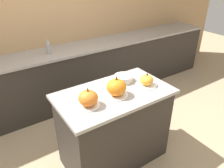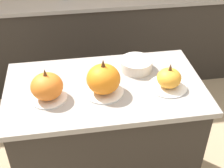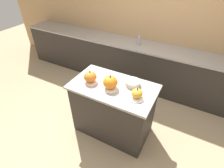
{
  "view_description": "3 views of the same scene",
  "coord_description": "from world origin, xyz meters",
  "px_view_note": "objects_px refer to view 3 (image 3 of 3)",
  "views": [
    {
      "loc": [
        -1.1,
        -1.59,
        2.07
      ],
      "look_at": [
        -0.01,
        0.03,
        1.01
      ],
      "focal_mm": 35.0,
      "sensor_mm": 36.0,
      "label": 1
    },
    {
      "loc": [
        -0.19,
        -1.51,
        2.04
      ],
      "look_at": [
        0.04,
        -0.05,
        0.96
      ],
      "focal_mm": 50.0,
      "sensor_mm": 36.0,
      "label": 2
    },
    {
      "loc": [
        0.9,
        -1.71,
        2.4
      ],
      "look_at": [
        0.0,
        -0.04,
        0.98
      ],
      "focal_mm": 28.0,
      "sensor_mm": 36.0,
      "label": 3
    }
  ],
  "objects_px": {
    "pumpkin_cake_center": "(110,83)",
    "mixing_bowl": "(133,83)",
    "pumpkin_cake_right": "(137,94)",
    "bottle_tall": "(139,40)",
    "pumpkin_cake_left": "(90,77)"
  },
  "relations": [
    {
      "from": "pumpkin_cake_right",
      "to": "mixing_bowl",
      "type": "relative_size",
      "value": 1.12
    },
    {
      "from": "bottle_tall",
      "to": "mixing_bowl",
      "type": "xyz_separation_m",
      "value": [
        0.41,
        -1.27,
        -0.09
      ]
    },
    {
      "from": "pumpkin_cake_center",
      "to": "mixing_bowl",
      "type": "relative_size",
      "value": 1.14
    },
    {
      "from": "pumpkin_cake_left",
      "to": "pumpkin_cake_center",
      "type": "height_order",
      "value": "pumpkin_cake_center"
    },
    {
      "from": "pumpkin_cake_left",
      "to": "pumpkin_cake_center",
      "type": "bearing_deg",
      "value": 1.2
    },
    {
      "from": "pumpkin_cake_right",
      "to": "pumpkin_cake_center",
      "type": "bearing_deg",
      "value": 178.4
    },
    {
      "from": "pumpkin_cake_right",
      "to": "bottle_tall",
      "type": "height_order",
      "value": "bottle_tall"
    },
    {
      "from": "bottle_tall",
      "to": "mixing_bowl",
      "type": "bearing_deg",
      "value": -72.26
    },
    {
      "from": "pumpkin_cake_center",
      "to": "bottle_tall",
      "type": "height_order",
      "value": "bottle_tall"
    },
    {
      "from": "pumpkin_cake_left",
      "to": "pumpkin_cake_right",
      "type": "relative_size",
      "value": 0.92
    },
    {
      "from": "bottle_tall",
      "to": "mixing_bowl",
      "type": "distance_m",
      "value": 1.34
    },
    {
      "from": "pumpkin_cake_right",
      "to": "bottle_tall",
      "type": "xyz_separation_m",
      "value": [
        -0.56,
        1.49,
        0.06
      ]
    },
    {
      "from": "pumpkin_cake_left",
      "to": "mixing_bowl",
      "type": "height_order",
      "value": "pumpkin_cake_left"
    },
    {
      "from": "mixing_bowl",
      "to": "pumpkin_cake_center",
      "type": "bearing_deg",
      "value": -139.28
    },
    {
      "from": "pumpkin_cake_left",
      "to": "pumpkin_cake_right",
      "type": "height_order",
      "value": "pumpkin_cake_left"
    }
  ]
}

